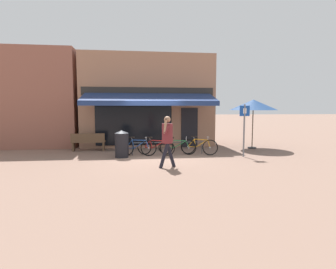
{
  "coord_description": "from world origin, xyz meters",
  "views": [
    {
      "loc": [
        -0.78,
        -10.88,
        2.06
      ],
      "look_at": [
        0.47,
        -0.7,
        1.05
      ],
      "focal_mm": 28.0,
      "sensor_mm": 36.0,
      "label": 1
    }
  ],
  "objects_px": {
    "park_bench": "(88,142)",
    "bicycle_green": "(177,147)",
    "bicycle_red": "(156,147)",
    "bicycle_blue": "(137,147)",
    "cafe_parasol": "(253,105)",
    "pedestrian_adult": "(167,136)",
    "bicycle_orange": "(199,146)",
    "parking_sign": "(244,125)",
    "litter_bin": "(122,144)"
  },
  "relations": [
    {
      "from": "bicycle_green",
      "to": "litter_bin",
      "type": "bearing_deg",
      "value": -157.54
    },
    {
      "from": "pedestrian_adult",
      "to": "cafe_parasol",
      "type": "bearing_deg",
      "value": -140.56
    },
    {
      "from": "bicycle_blue",
      "to": "bicycle_orange",
      "type": "height_order",
      "value": "bicycle_orange"
    },
    {
      "from": "cafe_parasol",
      "to": "park_bench",
      "type": "bearing_deg",
      "value": 178.72
    },
    {
      "from": "bicycle_orange",
      "to": "parking_sign",
      "type": "distance_m",
      "value": 2.19
    },
    {
      "from": "bicycle_red",
      "to": "pedestrian_adult",
      "type": "bearing_deg",
      "value": -61.1
    },
    {
      "from": "litter_bin",
      "to": "park_bench",
      "type": "relative_size",
      "value": 0.72
    },
    {
      "from": "cafe_parasol",
      "to": "park_bench",
      "type": "height_order",
      "value": "cafe_parasol"
    },
    {
      "from": "bicycle_green",
      "to": "cafe_parasol",
      "type": "distance_m",
      "value": 4.8
    },
    {
      "from": "bicycle_blue",
      "to": "park_bench",
      "type": "xyz_separation_m",
      "value": [
        -2.36,
        1.63,
        0.09
      ]
    },
    {
      "from": "bicycle_orange",
      "to": "litter_bin",
      "type": "bearing_deg",
      "value": -149.2
    },
    {
      "from": "bicycle_blue",
      "to": "bicycle_green",
      "type": "height_order",
      "value": "bicycle_blue"
    },
    {
      "from": "pedestrian_adult",
      "to": "cafe_parasol",
      "type": "relative_size",
      "value": 0.72
    },
    {
      "from": "bicycle_red",
      "to": "parking_sign",
      "type": "relative_size",
      "value": 0.73
    },
    {
      "from": "bicycle_blue",
      "to": "bicycle_orange",
      "type": "bearing_deg",
      "value": 8.99
    },
    {
      "from": "bicycle_red",
      "to": "pedestrian_adult",
      "type": "distance_m",
      "value": 2.58
    },
    {
      "from": "bicycle_red",
      "to": "litter_bin",
      "type": "bearing_deg",
      "value": -144.35
    },
    {
      "from": "bicycle_blue",
      "to": "bicycle_red",
      "type": "distance_m",
      "value": 0.81
    },
    {
      "from": "bicycle_blue",
      "to": "bicycle_green",
      "type": "bearing_deg",
      "value": 10.87
    },
    {
      "from": "parking_sign",
      "to": "cafe_parasol",
      "type": "bearing_deg",
      "value": 57.55
    },
    {
      "from": "cafe_parasol",
      "to": "bicycle_blue",
      "type": "bearing_deg",
      "value": -166.36
    },
    {
      "from": "pedestrian_adult",
      "to": "litter_bin",
      "type": "height_order",
      "value": "pedestrian_adult"
    },
    {
      "from": "bicycle_red",
      "to": "cafe_parasol",
      "type": "height_order",
      "value": "cafe_parasol"
    },
    {
      "from": "bicycle_green",
      "to": "parking_sign",
      "type": "distance_m",
      "value": 3.06
    },
    {
      "from": "park_bench",
      "to": "bicycle_red",
      "type": "bearing_deg",
      "value": -26.67
    },
    {
      "from": "pedestrian_adult",
      "to": "park_bench",
      "type": "bearing_deg",
      "value": -48.69
    },
    {
      "from": "bicycle_green",
      "to": "parking_sign",
      "type": "relative_size",
      "value": 0.75
    },
    {
      "from": "litter_bin",
      "to": "park_bench",
      "type": "height_order",
      "value": "litter_bin"
    },
    {
      "from": "parking_sign",
      "to": "park_bench",
      "type": "height_order",
      "value": "parking_sign"
    },
    {
      "from": "bicycle_green",
      "to": "bicycle_red",
      "type": "bearing_deg",
      "value": -164.51
    },
    {
      "from": "bicycle_orange",
      "to": "parking_sign",
      "type": "bearing_deg",
      "value": 2.97
    },
    {
      "from": "parking_sign",
      "to": "park_bench",
      "type": "bearing_deg",
      "value": 160.72
    },
    {
      "from": "pedestrian_adult",
      "to": "litter_bin",
      "type": "bearing_deg",
      "value": -50.47
    },
    {
      "from": "pedestrian_adult",
      "to": "parking_sign",
      "type": "xyz_separation_m",
      "value": [
        3.5,
        1.64,
        0.27
      ]
    },
    {
      "from": "cafe_parasol",
      "to": "bicycle_orange",
      "type": "bearing_deg",
      "value": -155.49
    },
    {
      "from": "bicycle_blue",
      "to": "pedestrian_adult",
      "type": "xyz_separation_m",
      "value": [
        1.04,
        -2.42,
        0.73
      ]
    },
    {
      "from": "park_bench",
      "to": "litter_bin",
      "type": "bearing_deg",
      "value": -48.07
    },
    {
      "from": "bicycle_green",
      "to": "litter_bin",
      "type": "relative_size",
      "value": 1.47
    },
    {
      "from": "bicycle_green",
      "to": "litter_bin",
      "type": "height_order",
      "value": "litter_bin"
    },
    {
      "from": "litter_bin",
      "to": "cafe_parasol",
      "type": "xyz_separation_m",
      "value": [
        6.61,
        1.72,
        1.67
      ]
    },
    {
      "from": "bicycle_green",
      "to": "litter_bin",
      "type": "xyz_separation_m",
      "value": [
        -2.43,
        -0.33,
        0.22
      ]
    },
    {
      "from": "bicycle_red",
      "to": "bicycle_blue",
      "type": "bearing_deg",
      "value": -153.7
    },
    {
      "from": "bicycle_blue",
      "to": "cafe_parasol",
      "type": "distance_m",
      "value": 6.42
    },
    {
      "from": "litter_bin",
      "to": "park_bench",
      "type": "bearing_deg",
      "value": 131.92
    },
    {
      "from": "pedestrian_adult",
      "to": "cafe_parasol",
      "type": "xyz_separation_m",
      "value": [
        4.92,
        3.87,
        1.14
      ]
    },
    {
      "from": "pedestrian_adult",
      "to": "parking_sign",
      "type": "distance_m",
      "value": 3.88
    },
    {
      "from": "park_bench",
      "to": "bicycle_green",
      "type": "bearing_deg",
      "value": -20.89
    },
    {
      "from": "bicycle_orange",
      "to": "park_bench",
      "type": "bearing_deg",
      "value": -171.39
    },
    {
      "from": "pedestrian_adult",
      "to": "parking_sign",
      "type": "bearing_deg",
      "value": -153.67
    },
    {
      "from": "cafe_parasol",
      "to": "parking_sign",
      "type": "bearing_deg",
      "value": -122.45
    }
  ]
}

